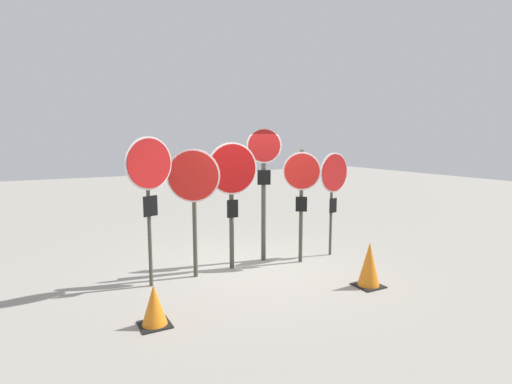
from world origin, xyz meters
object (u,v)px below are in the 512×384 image
(stop_sign_0, at_px, (149,176))
(traffic_cone_1, at_px, (369,265))
(traffic_cone_0, at_px, (154,305))
(stop_sign_4, at_px, (302,184))
(stop_sign_3, at_px, (264,172))
(stop_sign_1, at_px, (194,186))
(stop_sign_2, at_px, (232,181))
(stop_sign_5, at_px, (334,179))

(stop_sign_0, distance_m, traffic_cone_1, 3.84)
(stop_sign_0, height_order, traffic_cone_0, stop_sign_0)
(stop_sign_0, height_order, stop_sign_4, stop_sign_0)
(stop_sign_3, relative_size, traffic_cone_0, 4.73)
(traffic_cone_0, bearing_deg, traffic_cone_1, -4.85)
(stop_sign_1, height_order, stop_sign_2, stop_sign_2)
(stop_sign_5, bearing_deg, stop_sign_4, 175.93)
(stop_sign_5, bearing_deg, stop_sign_1, 167.89)
(stop_sign_0, distance_m, stop_sign_1, 0.79)
(stop_sign_0, distance_m, stop_sign_3, 2.32)
(stop_sign_2, bearing_deg, stop_sign_4, -5.62)
(traffic_cone_1, bearing_deg, traffic_cone_0, 175.15)
(stop_sign_3, bearing_deg, traffic_cone_0, -123.69)
(stop_sign_1, distance_m, stop_sign_4, 2.11)
(traffic_cone_0, relative_size, traffic_cone_1, 0.74)
(stop_sign_4, xyz_separation_m, traffic_cone_1, (0.26, -1.58, -1.18))
(stop_sign_2, relative_size, traffic_cone_0, 4.24)
(stop_sign_0, xyz_separation_m, traffic_cone_0, (-0.33, -1.39, -1.55))
(stop_sign_4, relative_size, traffic_cone_0, 3.99)
(stop_sign_0, xyz_separation_m, stop_sign_2, (1.54, 0.19, -0.18))
(stop_sign_1, xyz_separation_m, stop_sign_3, (1.53, 0.28, 0.15))
(stop_sign_0, height_order, stop_sign_2, stop_sign_0)
(stop_sign_0, relative_size, stop_sign_2, 1.04)
(stop_sign_0, distance_m, traffic_cone_0, 2.11)
(stop_sign_3, height_order, traffic_cone_0, stop_sign_3)
(stop_sign_0, xyz_separation_m, stop_sign_4, (2.87, -0.10, -0.28))
(stop_sign_3, distance_m, stop_sign_4, 0.76)
(stop_sign_2, bearing_deg, traffic_cone_0, -133.40)
(stop_sign_4, relative_size, traffic_cone_1, 2.96)
(traffic_cone_0, xyz_separation_m, traffic_cone_1, (3.45, -0.29, 0.10))
(stop_sign_1, height_order, traffic_cone_1, stop_sign_1)
(stop_sign_0, distance_m, stop_sign_2, 1.56)
(stop_sign_5, xyz_separation_m, traffic_cone_0, (-4.05, -1.39, -1.32))
(stop_sign_0, bearing_deg, stop_sign_4, -21.37)
(traffic_cone_0, height_order, traffic_cone_1, traffic_cone_1)
(stop_sign_2, distance_m, stop_sign_5, 2.20)
(stop_sign_3, distance_m, stop_sign_5, 1.49)
(traffic_cone_1, bearing_deg, stop_sign_2, 130.45)
(stop_sign_3, distance_m, traffic_cone_0, 3.49)
(stop_sign_0, relative_size, traffic_cone_0, 4.43)
(stop_sign_5, height_order, traffic_cone_1, stop_sign_5)
(stop_sign_1, bearing_deg, stop_sign_4, 20.07)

